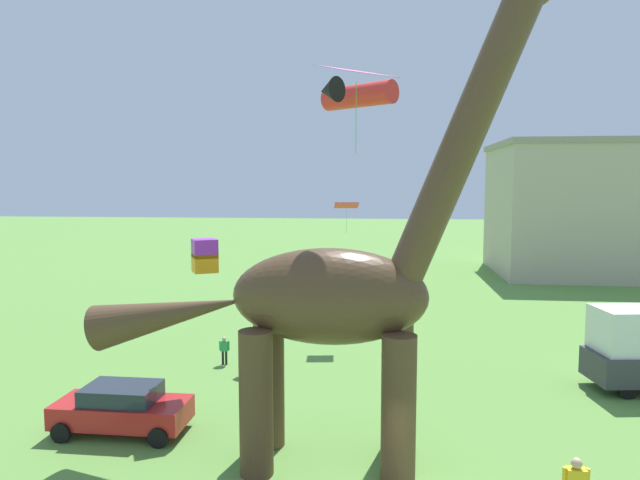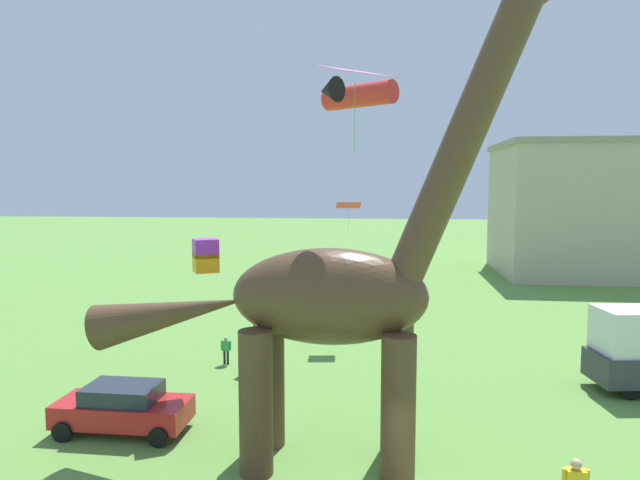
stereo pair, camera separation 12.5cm
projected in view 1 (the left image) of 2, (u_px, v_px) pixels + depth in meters
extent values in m
cylinder|color=#513823|center=(397.00, 386.00, 16.80)|extent=(0.93, 0.93, 4.01)
cylinder|color=#513823|center=(399.00, 409.00, 15.05)|extent=(0.93, 0.93, 4.01)
cylinder|color=#513823|center=(269.00, 381.00, 17.22)|extent=(0.93, 0.93, 4.01)
cylinder|color=#513823|center=(256.00, 403.00, 15.47)|extent=(0.93, 0.93, 4.01)
ellipsoid|color=#513823|center=(330.00, 296.00, 15.86)|extent=(5.49, 2.36, 2.70)
cylinder|color=#513823|center=(464.00, 138.00, 15.05)|extent=(3.94, 1.01, 7.81)
cone|color=#513823|center=(171.00, 314.00, 16.42)|extent=(4.82, 1.35, 2.29)
cube|color=red|center=(122.00, 412.00, 18.21)|extent=(4.21, 1.81, 0.72)
cube|color=#232B35|center=(122.00, 393.00, 18.15)|extent=(2.28, 1.58, 0.52)
cylinder|color=black|center=(179.00, 414.00, 18.95)|extent=(0.62, 0.22, 0.62)
cylinder|color=black|center=(158.00, 437.00, 17.19)|extent=(0.62, 0.22, 0.62)
cylinder|color=black|center=(91.00, 410.00, 19.29)|extent=(0.62, 0.22, 0.62)
cylinder|color=black|center=(61.00, 433.00, 17.53)|extent=(0.62, 0.22, 0.62)
cylinder|color=black|center=(606.00, 370.00, 23.21)|extent=(0.83, 0.37, 0.80)
cylinder|color=black|center=(628.00, 388.00, 21.13)|extent=(0.83, 0.37, 0.80)
cylinder|color=black|center=(223.00, 358.00, 25.11)|extent=(0.10, 0.10, 0.62)
cylinder|color=black|center=(226.00, 358.00, 25.10)|extent=(0.10, 0.10, 0.62)
cube|color=green|center=(224.00, 346.00, 25.05)|extent=(0.34, 0.21, 0.44)
sphere|color=tan|center=(224.00, 339.00, 25.02)|extent=(0.19, 0.19, 0.19)
cylinder|color=green|center=(220.00, 345.00, 25.07)|extent=(0.08, 0.08, 0.42)
cylinder|color=green|center=(229.00, 346.00, 25.03)|extent=(0.08, 0.08, 0.42)
cube|color=yellow|center=(576.00, 480.00, 13.16)|extent=(0.44, 0.27, 0.58)
sphere|color=tan|center=(577.00, 463.00, 13.12)|extent=(0.25, 0.25, 0.25)
cylinder|color=yellow|center=(565.00, 479.00, 13.18)|extent=(0.11, 0.11, 0.55)
cylinder|color=yellow|center=(587.00, 480.00, 13.13)|extent=(0.11, 0.11, 0.55)
cylinder|color=black|center=(246.00, 364.00, 23.83)|extent=(0.14, 0.14, 0.82)
cylinder|color=black|center=(251.00, 365.00, 23.81)|extent=(0.14, 0.14, 0.82)
cube|color=yellow|center=(248.00, 348.00, 23.75)|extent=(0.45, 0.27, 0.58)
sphere|color=tan|center=(248.00, 338.00, 23.71)|extent=(0.26, 0.26, 0.26)
cylinder|color=yellow|center=(242.00, 347.00, 23.77)|extent=(0.11, 0.11, 0.55)
cylinder|color=yellow|center=(254.00, 348.00, 23.72)|extent=(0.11, 0.11, 0.55)
cube|color=pink|center=(356.00, 71.00, 11.93)|extent=(1.83, 1.78, 0.30)
cylinder|color=green|center=(356.00, 118.00, 12.02)|extent=(0.01, 0.01, 1.48)
cube|color=purple|center=(205.00, 248.00, 19.39)|extent=(1.07, 1.07, 0.64)
cube|color=orange|center=(205.00, 263.00, 19.43)|extent=(1.07, 1.07, 0.64)
cube|color=red|center=(346.00, 205.00, 28.79)|extent=(1.33, 1.04, 0.33)
cylinder|color=green|center=(346.00, 221.00, 28.87)|extent=(0.01, 0.01, 1.22)
cylinder|color=red|center=(359.00, 96.00, 16.35)|extent=(2.29, 1.92, 0.66)
cone|color=black|center=(329.00, 90.00, 15.40)|extent=(0.88, 0.91, 0.69)
cube|color=#B7A893|center=(617.00, 212.00, 49.77)|extent=(20.57, 12.39, 11.11)
cube|color=gray|center=(621.00, 145.00, 49.21)|extent=(20.98, 12.64, 0.50)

